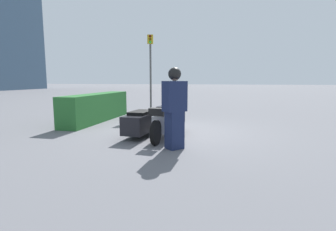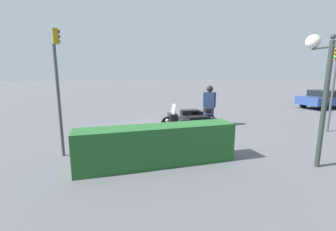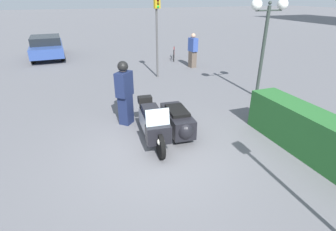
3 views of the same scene
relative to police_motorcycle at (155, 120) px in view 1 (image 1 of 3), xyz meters
name	(u,v)px [view 1 (image 1 of 3)]	position (x,y,z in m)	size (l,w,h in m)	color
ground_plane	(174,132)	(0.71, -0.43, -0.46)	(160.00, 160.00, 0.00)	slate
police_motorcycle	(155,120)	(0.00, 0.00, 0.00)	(2.52, 1.45, 1.14)	black
officer_rider	(175,106)	(-1.24, -0.82, 0.54)	(0.59, 0.58, 1.88)	#192347
hedge_bush_curbside	(97,107)	(2.20, 2.95, 0.07)	(4.23, 0.77, 1.06)	#28662D
traffic_light_near	(150,63)	(4.71, 1.50, 1.90)	(0.22, 0.28, 3.62)	#4C4C4C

